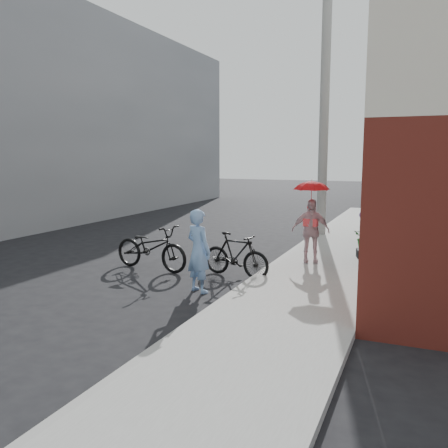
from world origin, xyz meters
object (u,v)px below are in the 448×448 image
Objects in this scene: planter at (365,254)px; bike_right at (236,255)px; kimono_woman at (310,231)px; utility_pole at (324,122)px; officer at (199,251)px; bike_left at (151,247)px.

bike_right is at bearing -134.29° from planter.
kimono_woman is (1.23, 1.45, 0.38)m from bike_right.
officer is (-0.89, -6.78, -2.72)m from utility_pole.
utility_pole is 4.86× the size of kimono_woman.
officer is 4.55m from planter.
bike_left reaches higher than planter.
bike_right is 1.94m from kimono_woman.
kimono_woman reaches higher than planter.
bike_left is (-2.63, -5.62, -3.00)m from utility_pole.
officer is 1.01× the size of bike_right.
kimono_woman is 3.82× the size of planter.
bike_right is (-0.67, -5.46, -3.04)m from utility_pole.
bike_left is at bearing -115.03° from utility_pole.
planter is at bearing -100.78° from officer.
kimono_woman reaches higher than bike_left.
officer reaches higher than bike_right.
utility_pole reaches higher than bike_left.
kimono_woman is at bearing -55.07° from bike_left.
utility_pole is at bearing -73.70° from officer.
kimono_woman reaches higher than officer.
bike_left is 5.09× the size of planter.
planter is at bearing -51.03° from bike_left.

